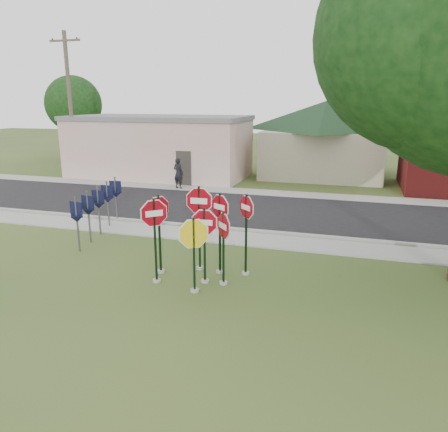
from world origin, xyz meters
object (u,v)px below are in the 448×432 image
(stop_sign_yellow, at_px, (194,245))
(utility_pole_near, at_px, (70,104))
(stop_sign_left, at_px, (155,228))
(pedestrian, at_px, (178,173))
(stop_sign_center, at_px, (204,236))

(stop_sign_yellow, xyz_separation_m, utility_pole_near, (-14.16, 14.70, 3.58))
(stop_sign_yellow, distance_m, stop_sign_left, 1.39)
(utility_pole_near, distance_m, pedestrian, 9.06)
(stop_sign_yellow, xyz_separation_m, pedestrian, (-6.10, 13.50, -0.41))
(stop_sign_center, distance_m, stop_sign_yellow, 0.72)
(stop_sign_yellow, bearing_deg, stop_sign_center, 84.89)
(stop_sign_center, bearing_deg, pedestrian, 115.74)
(stop_sign_center, height_order, stop_sign_yellow, stop_sign_center)
(utility_pole_near, bearing_deg, stop_sign_left, -48.28)
(stop_sign_yellow, relative_size, stop_sign_left, 0.86)
(stop_sign_left, xyz_separation_m, pedestrian, (-4.78, 13.20, -0.69))
(stop_sign_yellow, relative_size, pedestrian, 1.25)
(stop_sign_yellow, height_order, utility_pole_near, utility_pole_near)
(stop_sign_center, distance_m, stop_sign_left, 1.46)
(stop_sign_center, height_order, stop_sign_left, stop_sign_left)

